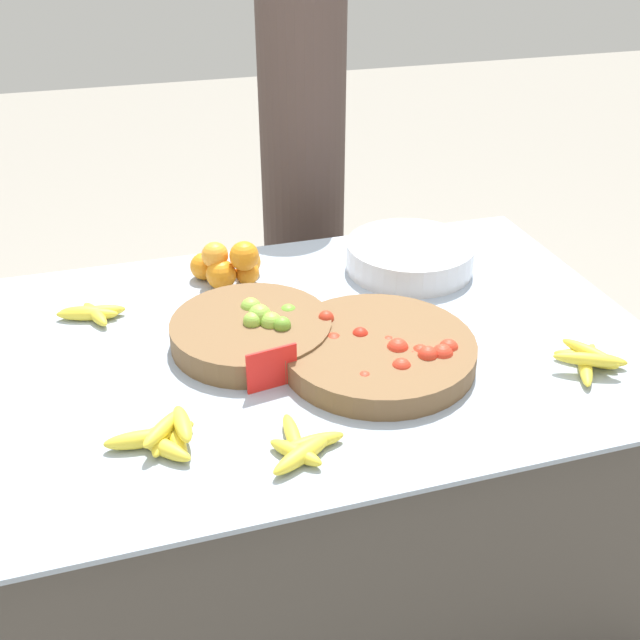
% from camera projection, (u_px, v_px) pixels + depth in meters
% --- Properties ---
extents(ground_plane, '(12.00, 12.00, 0.00)m').
position_uv_depth(ground_plane, '(320.00, 562.00, 2.17)').
color(ground_plane, gray).
extents(market_table, '(1.56, 1.08, 0.77)m').
position_uv_depth(market_table, '(320.00, 461.00, 1.98)').
color(market_table, '#4C4742').
rests_on(market_table, ground_plane).
extents(lime_bowl, '(0.38, 0.38, 0.10)m').
position_uv_depth(lime_bowl, '(252.00, 331.00, 1.74)').
color(lime_bowl, brown).
rests_on(lime_bowl, market_table).
extents(tomato_basket, '(0.44, 0.44, 0.08)m').
position_uv_depth(tomato_basket, '(380.00, 351.00, 1.68)').
color(tomato_basket, brown).
rests_on(tomato_basket, market_table).
extents(orange_pile, '(0.19, 0.16, 0.13)m').
position_uv_depth(orange_pile, '(229.00, 264.00, 1.99)').
color(orange_pile, orange).
rests_on(orange_pile, market_table).
extents(metal_bowl, '(0.35, 0.35, 0.08)m').
position_uv_depth(metal_bowl, '(410.00, 256.00, 2.07)').
color(metal_bowl, silver).
rests_on(metal_bowl, market_table).
extents(price_sign, '(0.11, 0.02, 0.10)m').
position_uv_depth(price_sign, '(272.00, 369.00, 1.58)').
color(price_sign, red).
rests_on(price_sign, market_table).
extents(banana_bunch_middle_right, '(0.17, 0.18, 0.03)m').
position_uv_depth(banana_bunch_middle_right, '(302.00, 447.00, 1.42)').
color(banana_bunch_middle_right, yellow).
rests_on(banana_bunch_middle_right, market_table).
extents(banana_bunch_middle_left, '(0.17, 0.13, 0.04)m').
position_uv_depth(banana_bunch_middle_left, '(90.00, 313.00, 1.85)').
color(banana_bunch_middle_left, yellow).
rests_on(banana_bunch_middle_left, market_table).
extents(banana_bunch_front_center, '(0.18, 0.16, 0.05)m').
position_uv_depth(banana_bunch_front_center, '(589.00, 359.00, 1.66)').
color(banana_bunch_front_center, yellow).
rests_on(banana_bunch_front_center, market_table).
extents(banana_bunch_front_right, '(0.18, 0.16, 0.06)m').
position_uv_depth(banana_bunch_front_right, '(163.00, 436.00, 1.43)').
color(banana_bunch_front_right, yellow).
rests_on(banana_bunch_front_right, market_table).
extents(vendor_person, '(0.28, 0.28, 1.58)m').
position_uv_depth(vendor_person, '(303.00, 206.00, 2.57)').
color(vendor_person, '#473833').
rests_on(vendor_person, ground_plane).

